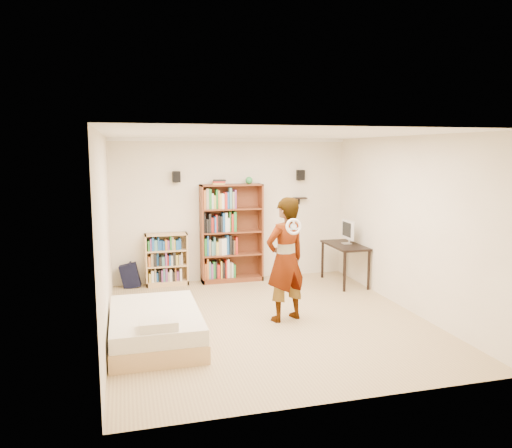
{
  "coord_description": "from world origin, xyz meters",
  "views": [
    {
      "loc": [
        -1.99,
        -6.77,
        2.48
      ],
      "look_at": [
        -0.03,
        0.6,
        1.35
      ],
      "focal_mm": 35.0,
      "sensor_mm": 36.0,
      "label": 1
    }
  ],
  "objects_px": {
    "computer_desk": "(345,264)",
    "person": "(285,259)",
    "tall_bookshelf": "(232,233)",
    "daybed": "(155,323)",
    "low_bookshelf": "(167,259)"
  },
  "relations": [
    {
      "from": "computer_desk",
      "to": "person",
      "type": "xyz_separation_m",
      "value": [
        -1.71,
        -1.65,
        0.54
      ]
    },
    {
      "from": "person",
      "to": "daybed",
      "type": "bearing_deg",
      "value": -8.35
    },
    {
      "from": "low_bookshelf",
      "to": "person",
      "type": "bearing_deg",
      "value": -57.75
    },
    {
      "from": "person",
      "to": "computer_desk",
      "type": "bearing_deg",
      "value": -155.76
    },
    {
      "from": "tall_bookshelf",
      "to": "person",
      "type": "xyz_separation_m",
      "value": [
        0.29,
        -2.37,
        -0.02
      ]
    },
    {
      "from": "tall_bookshelf",
      "to": "low_bookshelf",
      "type": "relative_size",
      "value": 1.91
    },
    {
      "from": "daybed",
      "to": "person",
      "type": "height_order",
      "value": "person"
    },
    {
      "from": "tall_bookshelf",
      "to": "computer_desk",
      "type": "bearing_deg",
      "value": -19.91
    },
    {
      "from": "computer_desk",
      "to": "person",
      "type": "distance_m",
      "value": 2.44
    },
    {
      "from": "low_bookshelf",
      "to": "person",
      "type": "height_order",
      "value": "person"
    },
    {
      "from": "tall_bookshelf",
      "to": "daybed",
      "type": "xyz_separation_m",
      "value": [
        -1.61,
        -2.75,
        -0.66
      ]
    },
    {
      "from": "computer_desk",
      "to": "low_bookshelf",
      "type": "bearing_deg",
      "value": 166.91
    },
    {
      "from": "low_bookshelf",
      "to": "computer_desk",
      "type": "relative_size",
      "value": 0.88
    },
    {
      "from": "daybed",
      "to": "person",
      "type": "relative_size",
      "value": 0.97
    },
    {
      "from": "person",
      "to": "tall_bookshelf",
      "type": "bearing_deg",
      "value": -102.75
    }
  ]
}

